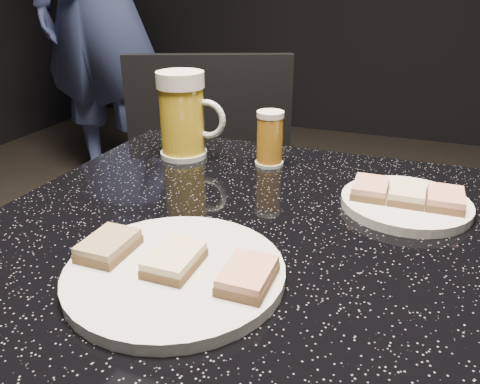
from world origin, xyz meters
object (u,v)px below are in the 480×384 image
Objects in this scene: plate_small at (405,204)px; chair at (210,213)px; patron at (98,0)px; beer_mug at (183,115)px; table at (240,361)px; plate_large at (175,272)px; beer_tumbler at (270,139)px.

chair is (-0.47, 0.33, -0.25)m from plate_small.
beer_mug is (1.07, -1.23, -0.14)m from patron.
patron reaches higher than beer_mug.
table is 0.44m from beer_mug.
patron is at bearing 131.02° from table.
beer_mug reaches higher than table.
plate_large is 1.55× the size of beer_mug.
chair is at bearing 105.06° from beer_mug.
plate_large is 0.70m from chair.
plate_small is 0.09× the size of patron.
table is at bearing -48.07° from patron.
plate_small is 1.99m from patron.
chair is (-0.23, 0.23, -0.30)m from beer_tumbler.
plate_small is at bearing 50.20° from plate_large.
table is 0.38m from beer_tumbler.
plate_large is 0.38m from beer_tumbler.
beer_tumbler is at bearing 4.91° from beer_mug.
plate_large is at bearing -88.61° from beer_tumbler.
patron is 2.20× the size of chair.
plate_small is 0.63m from chair.
plate_small reaches higher than table.
table is 7.65× the size of beer_tumbler.
chair is (-0.24, 0.61, -0.25)m from plate_large.
beer_tumbler reaches higher than plate_large.
plate_small is 0.21× the size of chair.
beer_tumbler is 0.44m from chair.
beer_tumbler reaches higher than plate_small.
plate_small is 0.35m from table.
plate_large is at bearing -129.80° from plate_small.
plate_small is at bearing -22.61° from beer_tumbler.
plate_large is 0.29m from table.
patron is (-1.24, 1.59, 0.22)m from plate_large.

